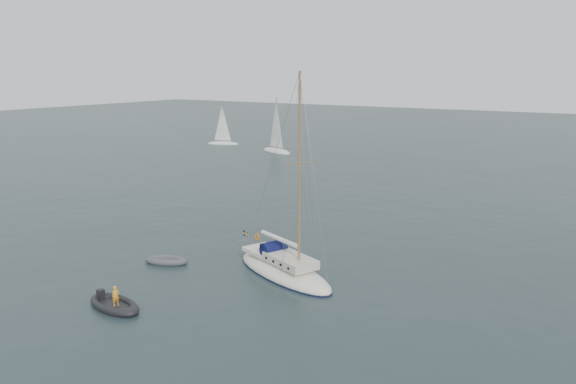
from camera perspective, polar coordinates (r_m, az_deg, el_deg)
The scene contains 6 objects.
ground at distance 33.10m, azimuth 3.24°, elevation -9.44°, with size 300.00×300.00×0.00m, color black.
sailboat at distance 34.28m, azimuth -0.41°, elevation -6.91°, with size 8.97×2.69×12.77m.
dinghy at distance 37.42m, azimuth -12.26°, elevation -6.80°, with size 2.87×1.30×0.41m.
rib at distance 31.41m, azimuth -17.25°, elevation -10.82°, with size 3.67×1.67×1.29m.
distant_yacht_c at distance 84.87m, azimuth -1.21°, elevation 6.60°, with size 6.62×3.53×8.77m.
distant_yacht_a at distance 94.53m, azimuth -6.68°, elevation 6.67°, with size 5.36×2.86×7.10m.
Camera 1 is at (14.61, -27.03, 12.29)m, focal length 35.00 mm.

